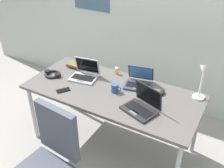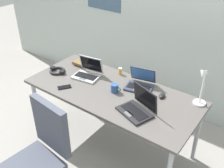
{
  "view_description": "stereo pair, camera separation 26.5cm",
  "coord_description": "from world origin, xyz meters",
  "views": [
    {
      "loc": [
        1.11,
        -1.96,
        2.23
      ],
      "look_at": [
        0.0,
        0.0,
        0.82
      ],
      "focal_mm": 42.36,
      "sensor_mm": 36.0,
      "label": 1
    },
    {
      "loc": [
        1.33,
        -1.81,
        2.23
      ],
      "look_at": [
        0.0,
        0.0,
        0.82
      ],
      "focal_mm": 42.36,
      "sensor_mm": 36.0,
      "label": 2
    }
  ],
  "objects": [
    {
      "name": "desk_lamp",
      "position": [
        0.8,
        0.28,
        0.94
      ],
      "size": [
        0.12,
        0.18,
        0.4
      ],
      "color": "white",
      "rests_on": "desk"
    },
    {
      "name": "book_stack",
      "position": [
        -0.63,
        0.24,
        0.76
      ],
      "size": [
        0.21,
        0.15,
        0.05
      ],
      "color": "brown",
      "rests_on": "desk"
    },
    {
      "name": "office_chair",
      "position": [
        -0.12,
        -0.91,
        0.4
      ],
      "size": [
        0.52,
        0.56,
        0.97
      ],
      "color": "black",
      "rests_on": "ground_plane"
    },
    {
      "name": "cell_phone",
      "position": [
        -0.43,
        -0.25,
        0.74
      ],
      "size": [
        0.13,
        0.15,
        0.01
      ],
      "primitive_type": "cube",
      "rotation": [
        0.0,
        0.0,
        -0.61
      ],
      "color": "black",
      "rests_on": "desk"
    },
    {
      "name": "wall_back",
      "position": [
        -0.0,
        1.1,
        1.3
      ],
      "size": [
        6.0,
        0.13,
        2.6
      ],
      "color": "#B2BCB7",
      "rests_on": "ground_plane"
    },
    {
      "name": "laptop_front_left",
      "position": [
        -0.39,
        0.08,
        0.78
      ],
      "size": [
        0.32,
        0.28,
        0.21
      ],
      "color": "#B7BABC",
      "rests_on": "desk"
    },
    {
      "name": "laptop_center",
      "position": [
        0.19,
        0.23,
        0.78
      ],
      "size": [
        0.32,
        0.3,
        0.2
      ],
      "color": "#33384C",
      "rests_on": "desk"
    },
    {
      "name": "ground_plane",
      "position": [
        0.0,
        0.0,
        0.0
      ],
      "size": [
        12.0,
        12.0,
        0.0
      ],
      "primitive_type": "plane",
      "color": "gray"
    },
    {
      "name": "pill_bottle",
      "position": [
        -0.13,
        0.33,
        0.78
      ],
      "size": [
        0.04,
        0.04,
        0.08
      ],
      "color": "gold",
      "rests_on": "desk"
    },
    {
      "name": "laptop_by_keyboard",
      "position": [
        0.39,
        -0.14,
        0.79
      ],
      "size": [
        0.37,
        0.33,
        0.23
      ],
      "color": "#232326",
      "rests_on": "desk"
    },
    {
      "name": "desk",
      "position": [
        0.0,
        0.0,
        0.68
      ],
      "size": [
        1.8,
        0.8,
        0.74
      ],
      "color": "#595451",
      "rests_on": "ground_plane"
    },
    {
      "name": "computer_mouse",
      "position": [
        0.46,
        0.2,
        0.76
      ],
      "size": [
        0.07,
        0.1,
        0.03
      ],
      "primitive_type": "ellipsoid",
      "rotation": [
        0.0,
        0.0,
        0.17
      ],
      "color": "black",
      "rests_on": "desk"
    },
    {
      "name": "headphones",
      "position": [
        -0.73,
        -0.06,
        0.76
      ],
      "size": [
        0.21,
        0.18,
        0.04
      ],
      "color": "black",
      "rests_on": "desk"
    },
    {
      "name": "coffee_mug",
      "position": [
        0.03,
        0.0,
        0.78
      ],
      "size": [
        0.11,
        0.08,
        0.09
      ],
      "color": "#2D518C",
      "rests_on": "desk"
    }
  ]
}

